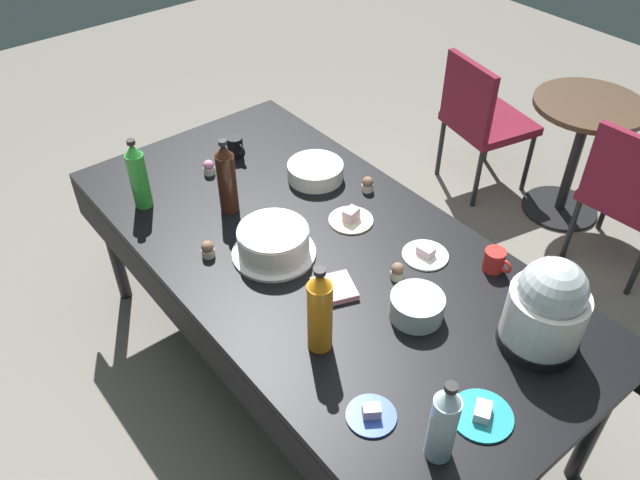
% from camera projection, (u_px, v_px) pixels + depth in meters
% --- Properties ---
extents(ground, '(9.00, 9.00, 0.00)m').
position_uv_depth(ground, '(320.00, 373.00, 2.93)').
color(ground, slate).
extents(potluck_table, '(2.20, 1.10, 0.75)m').
position_uv_depth(potluck_table, '(320.00, 262.00, 2.48)').
color(potluck_table, black).
rests_on(potluck_table, ground).
extents(frosted_layer_cake, '(0.32, 0.32, 0.12)m').
position_uv_depth(frosted_layer_cake, '(273.00, 242.00, 2.39)').
color(frosted_layer_cake, silver).
rests_on(frosted_layer_cake, potluck_table).
extents(slow_cooker, '(0.26, 0.26, 0.34)m').
position_uv_depth(slow_cooker, '(547.00, 308.00, 1.99)').
color(slow_cooker, black).
rests_on(slow_cooker, potluck_table).
extents(glass_salad_bowl, '(0.19, 0.19, 0.09)m').
position_uv_depth(glass_salad_bowl, '(417.00, 306.00, 2.16)').
color(glass_salad_bowl, '#B2C6BC').
rests_on(glass_salad_bowl, potluck_table).
extents(ceramic_snack_bowl, '(0.25, 0.25, 0.07)m').
position_uv_depth(ceramic_snack_bowl, '(315.00, 171.00, 2.79)').
color(ceramic_snack_bowl, silver).
rests_on(ceramic_snack_bowl, potluck_table).
extents(dessert_plate_cobalt, '(0.15, 0.15, 0.05)m').
position_uv_depth(dessert_plate_cobalt, '(371.00, 414.00, 1.87)').
color(dessert_plate_cobalt, '#2D4CB2').
rests_on(dessert_plate_cobalt, potluck_table).
extents(dessert_plate_cream, '(0.18, 0.18, 0.06)m').
position_uv_depth(dessert_plate_cream, '(351.00, 218.00, 2.57)').
color(dessert_plate_cream, beige).
rests_on(dessert_plate_cream, potluck_table).
extents(dessert_plate_teal, '(0.19, 0.19, 0.04)m').
position_uv_depth(dessert_plate_teal, '(482.00, 414.00, 1.87)').
color(dessert_plate_teal, teal).
rests_on(dessert_plate_teal, potluck_table).
extents(dessert_plate_white, '(0.18, 0.18, 0.04)m').
position_uv_depth(dessert_plate_white, '(425.00, 254.00, 2.41)').
color(dessert_plate_white, white).
rests_on(dessert_plate_white, potluck_table).
extents(cupcake_lemon, '(0.05, 0.05, 0.07)m').
position_uv_depth(cupcake_lemon, '(209.00, 167.00, 2.82)').
color(cupcake_lemon, beige).
rests_on(cupcake_lemon, potluck_table).
extents(cupcake_cocoa, '(0.05, 0.05, 0.07)m').
position_uv_depth(cupcake_cocoa, '(397.00, 271.00, 2.31)').
color(cupcake_cocoa, beige).
rests_on(cupcake_cocoa, potluck_table).
extents(cupcake_vanilla, '(0.05, 0.05, 0.07)m').
position_uv_depth(cupcake_vanilla, '(368.00, 184.00, 2.72)').
color(cupcake_vanilla, beige).
rests_on(cupcake_vanilla, potluck_table).
extents(cupcake_rose, '(0.05, 0.05, 0.07)m').
position_uv_depth(cupcake_rose, '(208.00, 249.00, 2.40)').
color(cupcake_rose, beige).
rests_on(cupcake_rose, potluck_table).
extents(soda_bottle_water, '(0.08, 0.08, 0.30)m').
position_uv_depth(soda_bottle_water, '(444.00, 423.00, 1.70)').
color(soda_bottle_water, silver).
rests_on(soda_bottle_water, potluck_table).
extents(soda_bottle_lime_soda, '(0.07, 0.07, 0.31)m').
position_uv_depth(soda_bottle_lime_soda, '(138.00, 176.00, 2.57)').
color(soda_bottle_lime_soda, green).
rests_on(soda_bottle_lime_soda, potluck_table).
extents(soda_bottle_orange_juice, '(0.08, 0.08, 0.33)m').
position_uv_depth(soda_bottle_orange_juice, '(320.00, 311.00, 1.99)').
color(soda_bottle_orange_juice, orange).
rests_on(soda_bottle_orange_juice, potluck_table).
extents(soda_bottle_cola, '(0.08, 0.08, 0.33)m').
position_uv_depth(soda_bottle_cola, '(227.00, 178.00, 2.54)').
color(soda_bottle_cola, '#33190F').
rests_on(soda_bottle_cola, potluck_table).
extents(coffee_mug_red, '(0.12, 0.08, 0.09)m').
position_uv_depth(coffee_mug_red, '(495.00, 260.00, 2.33)').
color(coffee_mug_red, '#B2231E').
rests_on(coffee_mug_red, potluck_table).
extents(coffee_mug_black, '(0.12, 0.07, 0.10)m').
position_uv_depth(coffee_mug_black, '(236.00, 147.00, 2.91)').
color(coffee_mug_black, black).
rests_on(coffee_mug_black, potluck_table).
extents(paper_napkin_stack, '(0.18, 0.18, 0.02)m').
position_uv_depth(paper_napkin_stack, '(334.00, 289.00, 2.27)').
color(paper_napkin_stack, pink).
rests_on(paper_napkin_stack, potluck_table).
extents(maroon_chair_left, '(0.52, 0.52, 0.85)m').
position_uv_depth(maroon_chair_left, '(481.00, 116.00, 3.75)').
color(maroon_chair_left, maroon).
rests_on(maroon_chair_left, ground).
extents(maroon_chair_right, '(0.46, 0.46, 0.85)m').
position_uv_depth(maroon_chair_right, '(633.00, 192.00, 3.17)').
color(maroon_chair_right, maroon).
rests_on(maroon_chair_right, ground).
extents(round_cafe_table, '(0.60, 0.60, 0.72)m').
position_uv_depth(round_cafe_table, '(580.00, 138.00, 3.54)').
color(round_cafe_table, '#473323').
rests_on(round_cafe_table, ground).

